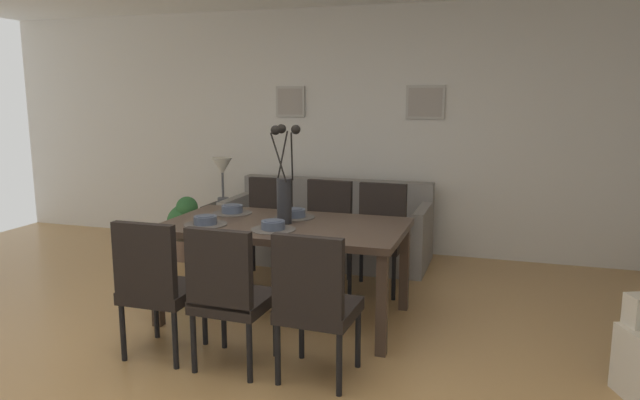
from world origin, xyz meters
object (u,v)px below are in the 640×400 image
dining_chair_near_right (266,223)px  framed_picture_center (425,102)px  side_table (224,229)px  dining_chair_far_right (325,227)px  dining_table (285,233)px  potted_plant (185,225)px  bowl_far_left (273,224)px  dining_chair_far_left (229,291)px  bowl_near_right (232,208)px  sofa (328,233)px  framed_picture_left (290,102)px  dining_chair_near_left (156,282)px  table_lamp (222,170)px  centerpiece_vase (284,186)px  bowl_near_left (205,220)px  dining_chair_mid_left (315,300)px  dining_chair_mid_right (379,231)px  bowl_far_right (295,212)px

dining_chair_near_right → framed_picture_center: 2.08m
dining_chair_near_right → side_table: (-0.77, 0.66, -0.25)m
dining_chair_far_right → dining_table: bearing=-92.1°
side_table → potted_plant: size_ratio=0.78×
bowl_far_left → side_table: 2.28m
dining_chair_far_left → dining_chair_near_right: bearing=105.8°
bowl_near_right → sofa: bowl_near_right is taller
dining_chair_far_right → framed_picture_left: framed_picture_left is taller
dining_chair_near_left → framed_picture_left: framed_picture_left is taller
table_lamp → dining_table: bearing=-50.2°
centerpiece_vase → dining_chair_far_right: bearing=88.0°
centerpiece_vase → framed_picture_left: bearing=109.1°
bowl_near_left → table_lamp: bearing=113.1°
dining_chair_near_left → bowl_near_right: 1.16m
bowl_far_left → sofa: size_ratio=0.08×
side_table → dining_chair_far_left: bearing=-62.6°
dining_chair_mid_left → centerpiece_vase: (-0.53, 0.91, 0.51)m
dining_chair_near_left → bowl_near_left: size_ratio=5.41×
dining_chair_far_left → table_lamp: table_lamp is taller
dining_table → dining_chair_far_right: size_ratio=1.96×
dining_chair_near_right → bowl_far_left: bearing=-64.9°
centerpiece_vase → dining_chair_mid_right: bearing=59.1°
bowl_near_right → table_lamp: (-0.76, 1.34, 0.11)m
dining_chair_mid_left → table_lamp: table_lamp is taller
dining_chair_far_right → dining_chair_mid_left: bearing=-74.8°
dining_chair_far_left → centerpiece_vase: size_ratio=1.25×
dining_chair_far_left → bowl_far_left: bearing=88.7°
potted_plant → bowl_far_right: bearing=-31.7°
dining_chair_near_left → bowl_near_right: size_ratio=5.41×
bowl_far_left → sofa: bearing=94.7°
sofa → dining_chair_far_left: bearing=-86.9°
bowl_near_right → bowl_far_left: size_ratio=1.00×
table_lamp → framed_picture_center: size_ratio=1.29×
bowl_far_left → framed_picture_center: size_ratio=0.43×
sofa → side_table: bearing=-175.8°
bowl_far_left → side_table: bearing=126.1°
dining_chair_near_right → dining_chair_mid_left: 2.11m
dining_chair_near_right → table_lamp: bearing=139.6°
dining_chair_near_left → dining_chair_mid_right: 2.10m
dining_chair_far_right → sofa: (-0.19, 0.72, -0.23)m
bowl_near_left → side_table: size_ratio=0.33×
dining_chair_mid_right → framed_picture_center: 1.66m
bowl_near_left → framed_picture_center: framed_picture_center is taller
sofa → framed_picture_center: framed_picture_center is taller
dining_chair_near_left → side_table: bearing=107.3°
dining_chair_mid_left → framed_picture_center: size_ratio=2.33×
dining_chair_near_left → bowl_near_right: bearing=90.2°
dining_chair_near_left → side_table: (-0.77, 2.47, -0.25)m
potted_plant → dining_chair_far_right: bearing=-8.7°
dining_chair_far_right → framed_picture_center: (0.70, 1.20, 1.10)m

